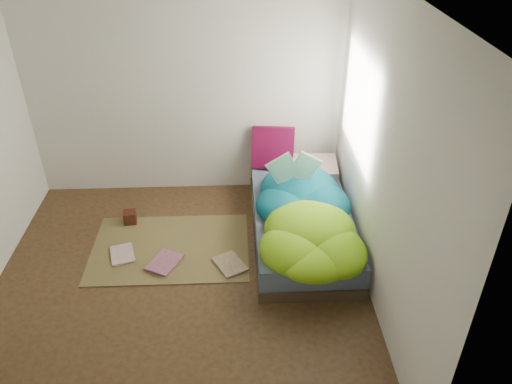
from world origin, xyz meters
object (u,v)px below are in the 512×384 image
pillow_magenta (273,147)px  floor_book_b (153,259)px  bed (301,222)px  open_book (295,160)px  wooden_box (130,217)px  floor_book_a (111,257)px

pillow_magenta → floor_book_b: bearing=-125.4°
bed → open_book: bearing=115.2°
wooden_box → floor_book_a: bearing=-99.1°
floor_book_a → pillow_magenta: bearing=18.8°
open_book → floor_book_b: open_book is taller
bed → floor_book_b: 1.57m
pillow_magenta → wooden_box: size_ratio=3.60×
open_book → floor_book_a: bearing=-171.0°
pillow_magenta → wooden_box: bearing=-149.6°
pillow_magenta → open_book: open_book is taller
wooden_box → floor_book_b: bearing=-63.2°
bed → floor_book_a: bearing=-171.0°
open_book → wooden_box: bearing=170.7°
pillow_magenta → floor_book_b: size_ratio=1.41×
open_book → floor_book_b: (-1.44, -0.54, -0.79)m
pillow_magenta → bed: bearing=-65.6°
bed → floor_book_a: size_ratio=6.49×
bed → open_book: open_book is taller
bed → open_book: size_ratio=4.36×
floor_book_b → pillow_magenta: bearing=71.3°
pillow_magenta → floor_book_b: pillow_magenta is taller
bed → floor_book_b: (-1.52, -0.37, -0.14)m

